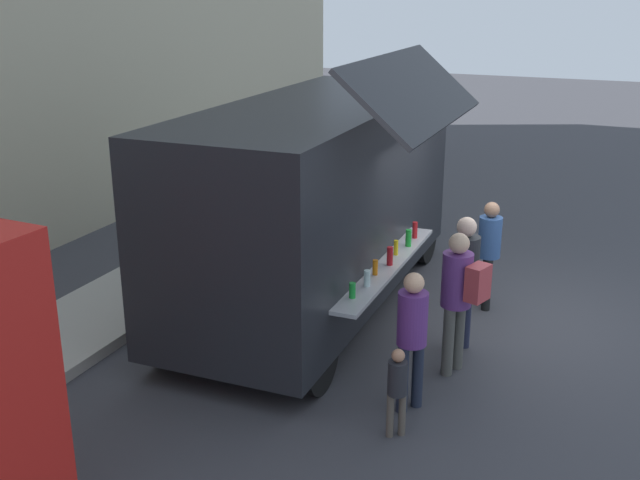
{
  "coord_description": "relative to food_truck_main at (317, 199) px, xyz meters",
  "views": [
    {
      "loc": [
        -10.25,
        -1.65,
        4.54
      ],
      "look_at": [
        -1.39,
        2.08,
        1.3
      ],
      "focal_mm": 43.03,
      "sensor_mm": 36.0,
      "label": 1
    }
  ],
  "objects": [
    {
      "name": "ground_plane",
      "position": [
        0.59,
        -2.46,
        -1.62
      ],
      "size": [
        60.0,
        60.0,
        0.0
      ],
      "primitive_type": "plane",
      "color": "#38383D"
    },
    {
      "name": "food_truck_main",
      "position": [
        0.0,
        0.0,
        0.0
      ],
      "size": [
        6.16,
        3.18,
        3.71
      ],
      "rotation": [
        0.0,
        0.0,
        0.01
      ],
      "color": "black",
      "rests_on": "ground"
    },
    {
      "name": "trash_bin",
      "position": [
        3.96,
        2.32,
        -1.15
      ],
      "size": [
        0.6,
        0.6,
        0.95
      ],
      "primitive_type": "cylinder",
      "color": "#2D5C38",
      "rests_on": "ground"
    },
    {
      "name": "customer_front_ordering",
      "position": [
        -0.68,
        -2.28,
        -0.55
      ],
      "size": [
        0.59,
        0.37,
        1.8
      ],
      "rotation": [
        0.0,
        0.0,
        1.27
      ],
      "color": "#1E2238",
      "rests_on": "ground"
    },
    {
      "name": "customer_mid_with_backpack",
      "position": [
        -1.29,
        -2.37,
        -0.53
      ],
      "size": [
        0.44,
        0.58,
        1.78
      ],
      "rotation": [
        0.0,
        0.0,
        1.25
      ],
      "color": "#484843",
      "rests_on": "ground"
    },
    {
      "name": "customer_rear_waiting",
      "position": [
        -2.32,
        -2.1,
        -0.65
      ],
      "size": [
        0.33,
        0.33,
        1.63
      ],
      "rotation": [
        0.0,
        0.0,
        0.97
      ],
      "color": "#1E2536",
      "rests_on": "ground"
    },
    {
      "name": "customer_extra_browsing",
      "position": [
        0.85,
        -2.32,
        -0.66
      ],
      "size": [
        0.33,
        0.33,
        1.6
      ],
      "rotation": [
        0.0,
        0.0,
        1.83
      ],
      "color": "black",
      "rests_on": "ground"
    },
    {
      "name": "child_near_queue",
      "position": [
        -2.89,
        -2.12,
        -1.02
      ],
      "size": [
        0.2,
        0.2,
        1.0
      ],
      "rotation": [
        0.0,
        0.0,
        0.64
      ],
      "color": "#50483F",
      "rests_on": "ground"
    }
  ]
}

